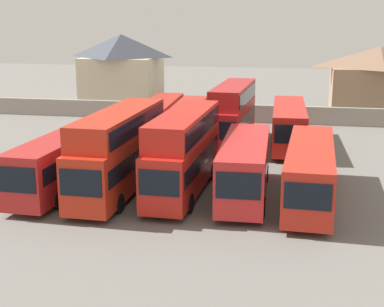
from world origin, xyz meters
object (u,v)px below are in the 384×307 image
at_px(bus_4, 245,165).
at_px(bus_7, 187,120).
at_px(bus_8, 233,111).
at_px(house_terrace_centre, 378,80).
at_px(bus_2, 120,147).
at_px(bus_5, 310,169).
at_px(house_terrace_left, 122,68).
at_px(bus_3, 184,148).
at_px(bus_9, 289,123).
at_px(bus_6, 160,118).
at_px(bus_1, 66,158).

height_order(bus_4, bus_7, bus_4).
xyz_separation_m(bus_8, house_terrace_centre, (13.88, 18.40, 0.94)).
xyz_separation_m(bus_2, bus_5, (11.32, 0.40, -0.91)).
bearing_deg(bus_5, bus_2, -86.00).
bearing_deg(house_terrace_centre, house_terrace_left, 176.68).
relative_size(bus_3, bus_4, 1.04).
bearing_deg(bus_2, bus_4, 93.88).
distance_m(bus_3, bus_8, 13.76).
bearing_deg(bus_4, house_terrace_left, -153.28).
bearing_deg(bus_5, bus_4, -87.69).
bearing_deg(house_terrace_left, bus_8, -51.31).
bearing_deg(house_terrace_left, bus_4, -61.41).
xyz_separation_m(bus_2, house_terrace_centre, (19.06, 32.61, 0.96)).
bearing_deg(house_terrace_centre, bus_3, -115.34).
height_order(bus_5, house_terrace_left, house_terrace_left).
xyz_separation_m(bus_2, bus_8, (5.18, 14.21, 0.02)).
bearing_deg(bus_2, house_terrace_left, -161.32).
xyz_separation_m(bus_7, bus_9, (8.61, -0.21, 0.07)).
bearing_deg(bus_2, bus_6, -174.52).
bearing_deg(house_terrace_centre, bus_1, -124.57).
relative_size(bus_5, house_terrace_left, 1.33).
height_order(bus_2, house_terrace_centre, house_terrace_centre).
relative_size(bus_2, bus_3, 1.08).
bearing_deg(house_terrace_left, bus_1, -77.71).
relative_size(bus_2, bus_9, 0.99).
bearing_deg(house_terrace_centre, bus_6, -138.43).
distance_m(bus_2, house_terrace_centre, 37.78).
relative_size(bus_7, house_terrace_left, 1.12).
bearing_deg(bus_4, bus_3, -93.99).
bearing_deg(bus_1, bus_3, 96.44).
bearing_deg(bus_1, bus_4, 94.22).
bearing_deg(house_terrace_left, bus_7, -58.55).
distance_m(bus_4, bus_8, 14.06).
bearing_deg(bus_7, bus_4, 21.03).
bearing_deg(bus_9, bus_2, -36.41).
bearing_deg(bus_2, bus_9, 146.44).
bearing_deg(bus_9, bus_8, -91.23).
relative_size(bus_7, house_terrace_centre, 0.98).
bearing_deg(bus_6, bus_1, -11.72).
relative_size(bus_6, bus_7, 1.01).
xyz_separation_m(bus_1, bus_5, (14.77, 0.46, -0.06)).
xyz_separation_m(bus_4, bus_5, (3.76, 0.02, -0.07)).
bearing_deg(bus_4, bus_1, -89.58).
bearing_deg(house_terrace_centre, bus_9, -116.72).
relative_size(bus_5, bus_8, 1.11).
distance_m(bus_5, bus_6, 18.97).
distance_m(bus_3, house_terrace_centre, 35.53).
distance_m(bus_1, bus_2, 3.56).
bearing_deg(house_terrace_centre, bus_7, -134.52).
relative_size(bus_4, bus_7, 1.02).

